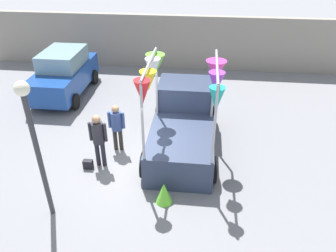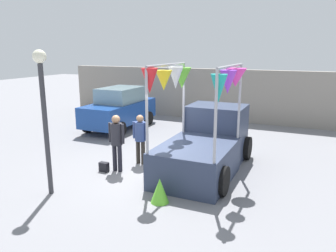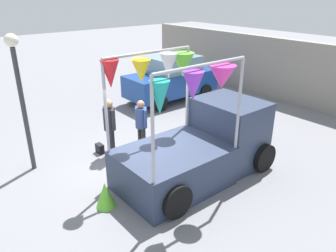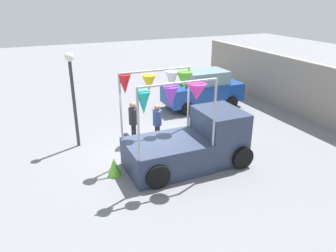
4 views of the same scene
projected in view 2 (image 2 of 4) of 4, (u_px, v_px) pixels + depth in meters
ground_plane at (150, 173)px, 9.71m from camera, size 60.00×60.00×0.00m
vendor_truck at (207, 139)px, 9.91m from camera, size 2.44×4.07×3.19m
parked_car at (120, 108)px, 14.93m from camera, size 1.88×4.00×1.88m
person_customer at (117, 138)px, 9.61m from camera, size 0.53×0.34×1.71m
person_vendor at (140, 135)px, 10.26m from camera, size 0.53×0.34×1.59m
handbag at (104, 167)px, 9.78m from camera, size 0.28×0.16×0.28m
street_lamp at (43, 101)px, 7.79m from camera, size 0.32×0.32×3.57m
brick_boundary_wall at (223, 95)px, 16.61m from camera, size 18.00×0.36×2.60m
folded_kite_bundle_lime at (160, 191)px, 7.76m from camera, size 0.60×0.60×0.60m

